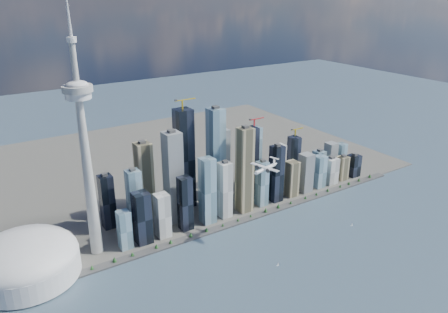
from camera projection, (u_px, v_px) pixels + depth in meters
ground at (301, 281)px, 843.60m from camera, size 4000.00×4000.00×0.00m
seawall at (230, 225)px, 1038.51m from camera, size 1100.00×22.00×4.00m
land at (152, 165)px, 1390.83m from camera, size 1400.00×900.00×3.00m
shoreline_trees at (230, 222)px, 1036.05m from camera, size 960.53×7.20×8.80m
skyscraper_cluster at (230, 174)px, 1105.37m from camera, size 736.00×142.00×281.78m
needle_tower at (85, 149)px, 848.83m from camera, size 56.00×56.00×550.50m
dome_stadium at (26, 260)px, 841.54m from camera, size 200.00×200.00×86.00m
airplane at (266, 168)px, 926.86m from camera, size 79.21×70.62×19.55m
sailboat_west at (278, 264)px, 888.51m from camera, size 6.01×2.26×8.30m
sailboat_east at (352, 225)px, 1036.36m from camera, size 6.49×3.45×9.08m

